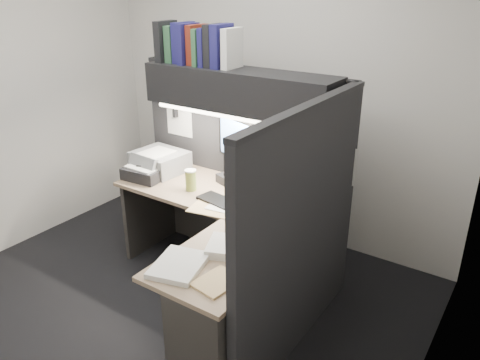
# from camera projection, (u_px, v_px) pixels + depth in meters

# --- Properties ---
(floor) EXTENTS (3.50, 3.50, 0.00)m
(floor) POSITION_uv_depth(u_px,v_px,m) (169.00, 303.00, 3.53)
(floor) COLOR black
(floor) RESTS_ON ground
(wall_back) EXTENTS (3.50, 0.04, 2.70)m
(wall_back) POSITION_uv_depth(u_px,v_px,m) (274.00, 90.00, 4.15)
(wall_back) COLOR silver
(wall_back) RESTS_ON floor
(wall_left) EXTENTS (0.04, 3.00, 2.70)m
(wall_left) POSITION_uv_depth(u_px,v_px,m) (3.00, 97.00, 3.91)
(wall_left) COLOR silver
(wall_left) RESTS_ON floor
(wall_right) EXTENTS (0.04, 3.00, 2.70)m
(wall_right) POSITION_uv_depth(u_px,v_px,m) (442.00, 196.00, 2.10)
(wall_right) COLOR silver
(wall_right) RESTS_ON floor
(partition_back) EXTENTS (1.90, 0.06, 1.60)m
(partition_back) POSITION_uv_depth(u_px,v_px,m) (241.00, 168.00, 3.91)
(partition_back) COLOR black
(partition_back) RESTS_ON floor
(partition_right) EXTENTS (0.06, 1.50, 1.60)m
(partition_right) POSITION_uv_depth(u_px,v_px,m) (301.00, 237.00, 2.85)
(partition_right) COLOR black
(partition_right) RESTS_ON floor
(desk) EXTENTS (1.70, 1.53, 0.73)m
(desk) POSITION_uv_depth(u_px,v_px,m) (212.00, 271.00, 3.14)
(desk) COLOR #866F55
(desk) RESTS_ON floor
(overhead_shelf) EXTENTS (1.55, 0.34, 0.30)m
(overhead_shelf) POSITION_uv_depth(u_px,v_px,m) (238.00, 90.00, 3.45)
(overhead_shelf) COLOR black
(overhead_shelf) RESTS_ON partition_back
(task_light_tube) EXTENTS (1.32, 0.04, 0.04)m
(task_light_tube) POSITION_uv_depth(u_px,v_px,m) (228.00, 116.00, 3.41)
(task_light_tube) COLOR white
(task_light_tube) RESTS_ON overhead_shelf
(monitor) EXTENTS (0.49, 0.34, 0.55)m
(monitor) POSITION_uv_depth(u_px,v_px,m) (240.00, 160.00, 3.65)
(monitor) COLOR black
(monitor) RESTS_ON desk
(keyboard) EXTENTS (0.49, 0.23, 0.02)m
(keyboard) POSITION_uv_depth(u_px,v_px,m) (225.00, 204.00, 3.41)
(keyboard) COLOR black
(keyboard) RESTS_ON desk
(mousepad) EXTENTS (0.25, 0.24, 0.00)m
(mousepad) POSITION_uv_depth(u_px,v_px,m) (292.00, 216.00, 3.26)
(mousepad) COLOR navy
(mousepad) RESTS_ON desk
(mouse) EXTENTS (0.09, 0.12, 0.04)m
(mouse) POSITION_uv_depth(u_px,v_px,m) (291.00, 213.00, 3.25)
(mouse) COLOR black
(mouse) RESTS_ON mousepad
(telephone) EXTENTS (0.23, 0.24, 0.08)m
(telephone) POSITION_uv_depth(u_px,v_px,m) (301.00, 197.00, 3.46)
(telephone) COLOR beige
(telephone) RESTS_ON desk
(coffee_cup) EXTENTS (0.11, 0.11, 0.16)m
(coffee_cup) POSITION_uv_depth(u_px,v_px,m) (191.00, 181.00, 3.64)
(coffee_cup) COLOR #C1BB4D
(coffee_cup) RESTS_ON desk
(printer) EXTENTS (0.45, 0.39, 0.17)m
(printer) POSITION_uv_depth(u_px,v_px,m) (160.00, 161.00, 4.01)
(printer) COLOR gray
(printer) RESTS_ON desk
(notebook_stack) EXTENTS (0.35, 0.30, 0.10)m
(notebook_stack) POSITION_uv_depth(u_px,v_px,m) (146.00, 173.00, 3.87)
(notebook_stack) COLOR black
(notebook_stack) RESTS_ON desk
(open_folder) EXTENTS (0.46, 0.35, 0.01)m
(open_folder) POSITION_uv_depth(u_px,v_px,m) (219.00, 208.00, 3.36)
(open_folder) COLOR tan
(open_folder) RESTS_ON desk
(paper_stack_a) EXTENTS (0.36, 0.34, 0.06)m
(paper_stack_a) POSITION_uv_depth(u_px,v_px,m) (232.00, 247.00, 2.82)
(paper_stack_a) COLOR white
(paper_stack_a) RESTS_ON desk
(paper_stack_b) EXTENTS (0.34, 0.39, 0.03)m
(paper_stack_b) POSITION_uv_depth(u_px,v_px,m) (179.00, 265.00, 2.67)
(paper_stack_b) COLOR white
(paper_stack_b) RESTS_ON desk
(manila_stack) EXTENTS (0.23, 0.27, 0.01)m
(manila_stack) POSITION_uv_depth(u_px,v_px,m) (217.00, 282.00, 2.54)
(manila_stack) COLOR tan
(manila_stack) RESTS_ON desk
(binder_row) EXTENTS (0.68, 0.26, 0.31)m
(binder_row) POSITION_uv_depth(u_px,v_px,m) (198.00, 45.00, 3.53)
(binder_row) COLOR black
(binder_row) RESTS_ON overhead_shelf
(pinned_papers) EXTENTS (1.76, 1.31, 0.51)m
(pinned_papers) POSITION_uv_depth(u_px,v_px,m) (258.00, 162.00, 3.33)
(pinned_papers) COLOR white
(pinned_papers) RESTS_ON partition_back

